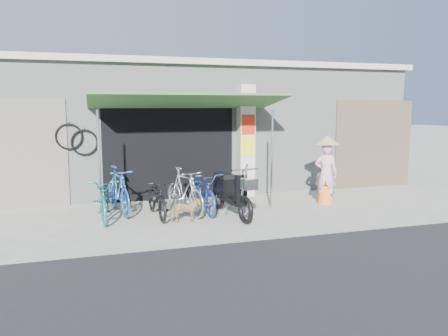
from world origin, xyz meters
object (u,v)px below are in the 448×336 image
object	(u,v)px
bike_teal	(103,199)
bike_black	(157,198)
street_dog	(185,210)
moped	(230,192)
bike_silver	(184,191)
bike_blue	(118,190)
nun	(326,170)
bike_navy	(203,192)

from	to	relation	value
bike_teal	bike_black	world-z (taller)	bike_teal
street_dog	moped	xyz separation A→B (m)	(1.08, 0.30, 0.26)
street_dog	bike_silver	bearing A→B (deg)	-3.28
bike_blue	nun	world-z (taller)	nun
bike_navy	bike_blue	bearing A→B (deg)	163.93
bike_black	street_dog	world-z (taller)	bike_black
bike_teal	bike_black	size ratio (longest dim) A/B	1.07
bike_blue	nun	xyz separation A→B (m)	(5.02, -0.51, 0.32)
bike_black	bike_silver	size ratio (longest dim) A/B	0.93
bike_blue	bike_navy	distance (m)	1.93
bike_black	moped	xyz separation A→B (m)	(1.58, -0.33, 0.10)
nun	bike_navy	bearing A→B (deg)	35.82
bike_black	bike_blue	bearing A→B (deg)	137.33
bike_teal	nun	xyz separation A→B (m)	(5.37, -0.02, 0.39)
bike_silver	nun	xyz separation A→B (m)	(3.60, 0.00, 0.32)
bike_silver	bike_navy	xyz separation A→B (m)	(0.46, 0.07, -0.05)
bike_teal	bike_black	distance (m)	1.15
bike_teal	bike_navy	bearing A→B (deg)	-0.11
bike_teal	bike_blue	xyz separation A→B (m)	(0.35, 0.49, 0.08)
bike_black	bike_silver	distance (m)	0.65
bike_black	bike_silver	bearing A→B (deg)	6.25
bike_silver	bike_navy	size ratio (longest dim) A/B	0.97
bike_silver	moped	bearing A→B (deg)	-40.40
bike_navy	bike_teal	bearing A→B (deg)	178.44
bike_silver	street_dog	xyz separation A→B (m)	(-0.14, -0.74, -0.26)
bike_teal	bike_silver	size ratio (longest dim) A/B	1.00
bike_teal	bike_silver	distance (m)	1.77
bike_navy	nun	bearing A→B (deg)	-3.87
bike_silver	nun	size ratio (longest dim) A/B	1.02
bike_navy	street_dog	xyz separation A→B (m)	(-0.59, -0.81, -0.21)
bike_silver	nun	world-z (taller)	nun
bike_blue	bike_silver	size ratio (longest dim) A/B	1.02
bike_teal	street_dog	size ratio (longest dim) A/B	2.78
street_dog	nun	world-z (taller)	nun
bike_navy	nun	distance (m)	3.17
bike_blue	moped	world-z (taller)	moped
bike_black	bike_navy	bearing A→B (deg)	5.34
bike_teal	nun	size ratio (longest dim) A/B	1.02
bike_silver	bike_navy	distance (m)	0.46
street_dog	moped	distance (m)	1.15
bike_black	bike_silver	world-z (taller)	bike_silver
bike_silver	street_dog	world-z (taller)	bike_silver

